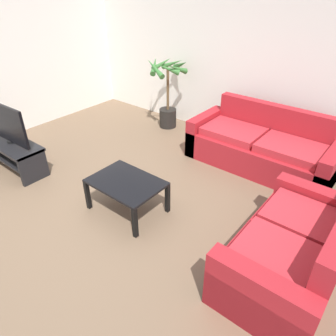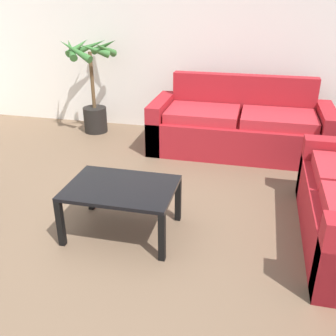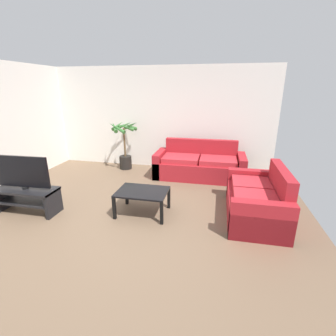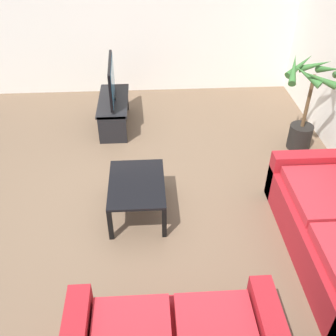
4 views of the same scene
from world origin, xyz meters
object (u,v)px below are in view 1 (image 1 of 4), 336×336
(tv, at_px, (5,123))
(couch_loveseat, at_px, (292,252))
(coffee_table, at_px, (126,185))
(potted_palm, at_px, (167,95))
(couch_main, at_px, (261,148))
(tv_stand, at_px, (14,152))

(tv, bearing_deg, couch_loveseat, 9.30)
(couch_loveseat, height_order, coffee_table, couch_loveseat)
(couch_loveseat, xyz_separation_m, potted_palm, (-3.20, 2.04, 0.34))
(potted_palm, bearing_deg, couch_main, -7.13)
(couch_loveseat, bearing_deg, tv, -170.70)
(coffee_table, bearing_deg, couch_loveseat, 8.39)
(tv_stand, height_order, tv, tv)
(couch_loveseat, xyz_separation_m, tv, (-4.00, -0.65, 0.47))
(couch_loveseat, bearing_deg, coffee_table, -171.61)
(tv_stand, xyz_separation_m, coffee_table, (2.04, 0.37, 0.08))
(tv_stand, bearing_deg, couch_main, 40.49)
(couch_main, bearing_deg, coffee_table, -111.58)
(couch_main, xyz_separation_m, coffee_table, (-0.82, -2.07, 0.07))
(coffee_table, xyz_separation_m, potted_palm, (-1.24, 2.33, 0.26))
(potted_palm, bearing_deg, coffee_table, -61.96)
(couch_main, relative_size, tv, 2.20)
(couch_loveseat, bearing_deg, potted_palm, 147.46)
(couch_main, distance_m, potted_palm, 2.10)
(tv, distance_m, coffee_table, 2.11)
(couch_main, relative_size, coffee_table, 2.48)
(tv_stand, distance_m, tv, 0.47)
(tv_stand, relative_size, potted_palm, 0.83)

